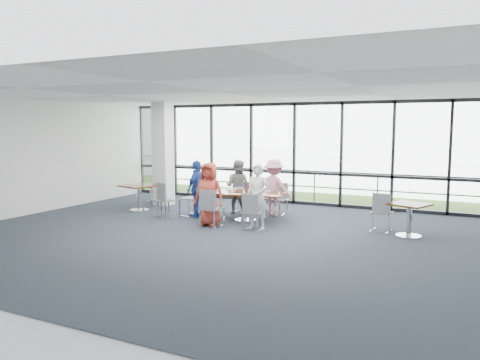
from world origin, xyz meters
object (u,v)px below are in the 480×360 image
at_px(chair_main_fr, 277,200).
at_px(chair_spare_la, 163,200).
at_px(diner_near_left, 209,194).
at_px(diner_near_right, 257,197).
at_px(side_table_right, 410,210).
at_px(diner_far_right, 274,188).
at_px(diner_far_left, 238,187).
at_px(chair_main_nl, 212,209).
at_px(chair_main_fl, 241,198).
at_px(chair_main_end, 192,198).
at_px(main_table, 245,197).
at_px(side_table_left, 139,189).
at_px(chair_spare_lb, 156,187).
at_px(diner_end, 198,189).
at_px(structural_column, 163,154).
at_px(chair_main_nr, 253,212).
at_px(chair_spare_r, 381,213).

height_order(chair_main_fr, chair_spare_la, chair_spare_la).
xyz_separation_m(diner_near_left, diner_near_right, (1.24, 0.14, -0.00)).
relative_size(side_table_right, diner_far_right, 0.63).
relative_size(diner_far_left, chair_main_nl, 1.67).
xyz_separation_m(chair_main_fl, chair_main_end, (-0.98, -1.09, 0.07)).
height_order(main_table, chair_main_fr, chair_main_fr).
xyz_separation_m(side_table_left, chair_spare_lb, (-0.48, 1.48, -0.15)).
height_order(diner_far_right, chair_spare_lb, diner_far_right).
relative_size(main_table, chair_main_end, 2.14).
relative_size(diner_end, chair_spare_lb, 1.57).
xyz_separation_m(side_table_right, diner_near_left, (-4.59, -0.93, 0.18)).
distance_m(structural_column, chair_main_fr, 4.02).
height_order(side_table_right, chair_main_fr, chair_main_fr).
relative_size(chair_main_nr, chair_spare_r, 0.96).
bearing_deg(chair_spare_la, chair_main_end, 64.59).
relative_size(structural_column, chair_main_fl, 3.76).
relative_size(diner_far_left, chair_main_nr, 1.76).
distance_m(side_table_left, chair_main_end, 1.86).
xyz_separation_m(chair_main_fl, chair_spare_r, (4.01, -0.75, 0.03)).
bearing_deg(chair_main_fl, chair_main_nr, 125.86).
height_order(structural_column, diner_end, structural_column).
distance_m(side_table_right, chair_main_nl, 4.57).
xyz_separation_m(diner_near_right, chair_spare_lb, (-4.62, 2.24, -0.29)).
bearing_deg(chair_main_nr, chair_main_fl, 124.05).
bearing_deg(diner_end, main_table, 98.50).
relative_size(main_table, chair_main_fr, 2.47).
bearing_deg(diner_near_right, diner_far_right, 98.54).
xyz_separation_m(side_table_left, chair_main_nl, (3.04, -1.03, -0.19)).
xyz_separation_m(side_table_left, chair_main_fl, (2.83, 1.02, -0.21)).
xyz_separation_m(main_table, chair_spare_r, (3.41, 0.24, -0.18)).
bearing_deg(chair_main_end, structural_column, -118.80).
bearing_deg(chair_main_nr, main_table, 126.21).
xyz_separation_m(diner_near_left, chair_main_nr, (1.21, -0.00, -0.36)).
xyz_separation_m(chair_main_fr, chair_main_end, (-2.03, -1.19, 0.07)).
relative_size(chair_spare_lb, chair_spare_r, 1.09).
height_order(diner_near_left, chair_main_nl, diner_near_left).
height_order(main_table, chair_main_fl, chair_main_fl).
bearing_deg(diner_end, chair_main_end, -98.09).
bearing_deg(diner_far_left, diner_end, 53.76).
distance_m(diner_near_right, chair_main_fr, 1.93).
xyz_separation_m(chair_spare_lb, chair_spare_r, (7.32, -1.21, -0.04)).
distance_m(chair_main_fl, chair_spare_la, 2.23).
distance_m(chair_main_fr, chair_main_end, 2.36).
distance_m(chair_main_nl, chair_spare_r, 4.02).
height_order(side_table_left, chair_spare_lb, chair_spare_lb).
distance_m(diner_near_right, chair_spare_lb, 5.14).
distance_m(structural_column, side_table_right, 7.59).
distance_m(diner_far_right, chair_spare_r, 3.07).
xyz_separation_m(diner_end, chair_spare_r, (4.77, 0.38, -0.32)).
relative_size(structural_column, chair_main_end, 3.23).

